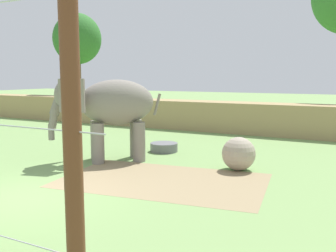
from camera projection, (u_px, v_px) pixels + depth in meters
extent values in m
plane|color=#759956|center=(24.00, 197.00, 9.52)|extent=(120.00, 120.00, 0.00)
cube|color=#937F5B|center=(163.00, 180.00, 11.09)|extent=(6.33, 4.39, 0.01)
cube|color=tan|center=(214.00, 116.00, 21.08)|extent=(36.00, 1.80, 1.61)
cylinder|color=gray|center=(98.00, 143.00, 13.13)|extent=(0.44, 0.44, 1.41)
cylinder|color=gray|center=(97.00, 140.00, 13.88)|extent=(0.44, 0.44, 1.41)
cylinder|color=gray|center=(139.00, 142.00, 13.46)|extent=(0.44, 0.44, 1.41)
cylinder|color=gray|center=(136.00, 138.00, 14.21)|extent=(0.44, 0.44, 1.41)
ellipsoid|color=gray|center=(117.00, 102.00, 13.49)|extent=(2.90, 2.78, 1.61)
ellipsoid|color=gray|center=(69.00, 95.00, 13.07)|extent=(1.48, 1.49, 1.16)
cube|color=gray|center=(72.00, 96.00, 12.51)|extent=(0.90, 0.35, 1.11)
cube|color=gray|center=(72.00, 94.00, 13.68)|extent=(0.46, 0.87, 1.11)
cylinder|color=gray|center=(56.00, 107.00, 13.03)|extent=(0.58, 0.57, 0.63)
cylinder|color=gray|center=(53.00, 120.00, 13.06)|extent=(0.44, 0.43, 0.59)
cylinder|color=gray|center=(51.00, 132.00, 13.10)|extent=(0.29, 0.29, 0.55)
cylinder|color=gray|center=(157.00, 104.00, 13.83)|extent=(0.30, 0.28, 0.80)
sphere|color=tan|center=(239.00, 154.00, 12.21)|extent=(1.08, 1.08, 1.08)
cylinder|color=brown|center=(73.00, 155.00, 4.64)|extent=(0.24, 0.24, 4.15)
cylinder|color=slate|center=(164.00, 147.00, 15.27)|extent=(1.10, 1.10, 0.35)
cylinder|color=#38607A|center=(164.00, 144.00, 15.26)|extent=(1.01, 1.01, 0.02)
cylinder|color=brown|center=(79.00, 87.00, 29.93)|extent=(0.44, 0.44, 4.29)
ellipsoid|color=#2D6B28|center=(77.00, 39.00, 29.44)|extent=(3.72, 3.72, 3.91)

